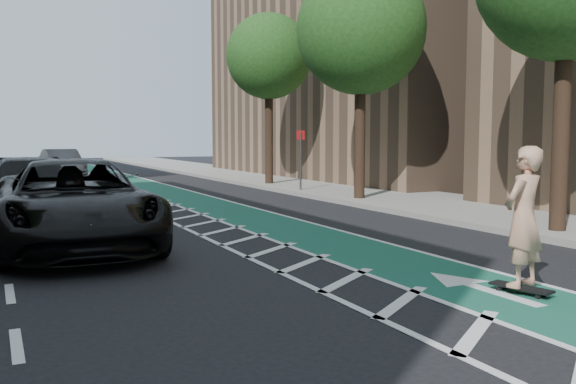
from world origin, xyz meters
TOP-DOWN VIEW (x-y plane):
  - ground at (0.00, 0.00)m, footprint 120.00×120.00m
  - bike_lane at (3.00, 10.00)m, footprint 2.00×90.00m
  - buffer_strip at (1.50, 10.00)m, footprint 1.40×90.00m
  - sidewalk_right at (9.50, 10.00)m, footprint 5.00×90.00m
  - curb_right at (7.05, 10.00)m, footprint 0.12×90.00m
  - building_right_far at (17.50, 20.00)m, footprint 14.00×22.00m
  - tree_r_c at (7.90, 8.00)m, footprint 4.20×4.20m
  - tree_r_d at (7.90, 16.00)m, footprint 4.20×4.20m
  - sign_post at (7.60, 12.00)m, footprint 0.35×0.08m
  - skateboard at (3.27, -3.19)m, footprint 0.46×0.91m
  - skateboarder at (3.27, -3.19)m, footprint 0.81×0.64m
  - suv_near at (-1.91, 3.45)m, footprint 3.13×6.45m
  - suv_far at (-2.40, 8.63)m, footprint 2.34×5.72m
  - car_grey at (0.20, 26.74)m, footprint 2.18×4.91m
  - barrel_b at (-2.25, 9.74)m, footprint 0.61×0.61m
  - barrel_c at (-2.40, 15.94)m, footprint 0.65×0.65m

SIDE VIEW (x-z plane):
  - ground at x=0.00m, z-range 0.00..0.00m
  - buffer_strip at x=1.50m, z-range 0.00..0.01m
  - bike_lane at x=3.00m, z-range 0.00..0.01m
  - sidewalk_right at x=9.50m, z-range 0.00..0.15m
  - curb_right at x=7.05m, z-range 0.00..0.16m
  - skateboard at x=3.27m, z-range 0.04..0.15m
  - barrel_b at x=-2.25m, z-range -0.02..0.81m
  - barrel_c at x=-2.40m, z-range -0.02..0.86m
  - car_grey at x=0.20m, z-range 0.00..1.57m
  - suv_far at x=-2.40m, z-range 0.00..1.66m
  - suv_near at x=-1.91m, z-range 0.00..1.77m
  - skateboarder at x=3.27m, z-range 0.12..2.09m
  - sign_post at x=7.60m, z-range 0.11..2.59m
  - tree_r_c at x=7.90m, z-range 1.82..9.72m
  - tree_r_d at x=7.90m, z-range 1.82..9.72m
  - building_right_far at x=17.50m, z-range 0.00..19.00m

